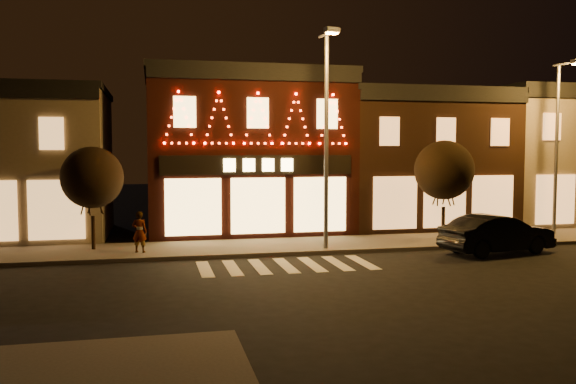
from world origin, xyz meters
name	(u,v)px	position (x,y,z in m)	size (l,w,h in m)	color
ground	(314,290)	(0.00, 0.00, 0.00)	(120.00, 120.00, 0.00)	black
sidewalk_far	(310,245)	(2.00, 8.00, 0.07)	(44.00, 4.00, 0.15)	#47423D
building_pulp	(245,152)	(0.00, 13.98, 4.16)	(10.20, 8.34, 8.30)	black
building_right_a	(411,159)	(9.50, 13.99, 3.76)	(9.20, 8.28, 7.50)	black
building_right_b	(551,156)	(18.50, 13.99, 3.91)	(9.20, 8.28, 7.80)	#736852
streetlamp_mid	(327,124)	(2.26, 6.34, 5.37)	(0.70, 2.04, 8.89)	#59595E
streetlamp_right	(559,134)	(14.58, 8.13, 5.05)	(0.68, 1.92, 8.35)	#59595E
tree_left	(92,178)	(-7.24, 8.53, 3.15)	(2.56, 2.56, 4.29)	black
tree_right	(444,170)	(8.39, 7.94, 3.36)	(2.75, 2.75, 4.59)	black
dark_sedan	(497,234)	(9.15, 4.67, 0.81)	(1.71, 4.89, 1.61)	black
pedestrian	(140,232)	(-5.34, 7.27, 0.99)	(0.61, 0.40, 1.68)	gray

